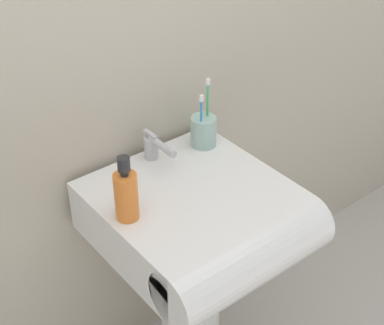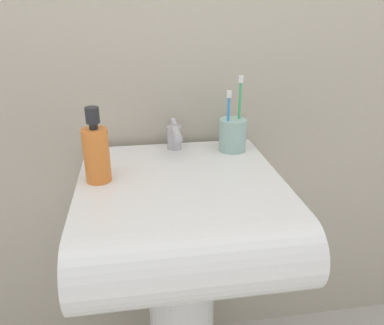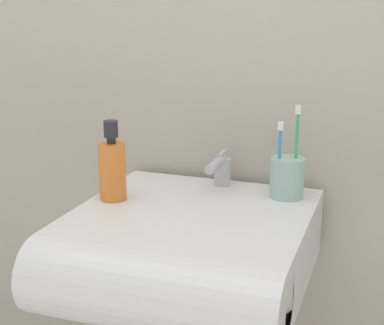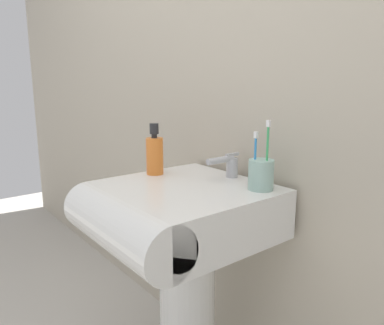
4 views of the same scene
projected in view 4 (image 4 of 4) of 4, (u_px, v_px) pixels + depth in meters
The scene contains 6 objects.
wall_back at pixel (251, 60), 1.29m from camera, with size 5.00×0.05×2.40m, color #B7AD99.
sink_pedestal at pixel (187, 318), 1.30m from camera, with size 0.19×0.19×0.64m, color white.
sink_basin at pixel (172, 213), 1.18m from camera, with size 0.50×0.55×0.16m.
faucet at pixel (228, 165), 1.29m from camera, with size 0.04×0.14×0.09m.
toothbrush_cup at pixel (261, 174), 1.15m from camera, with size 0.08×0.08×0.22m.
soap_bottle at pixel (155, 154), 1.34m from camera, with size 0.06×0.06×0.18m.
Camera 4 is at (0.92, -0.71, 1.13)m, focal length 35.00 mm.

